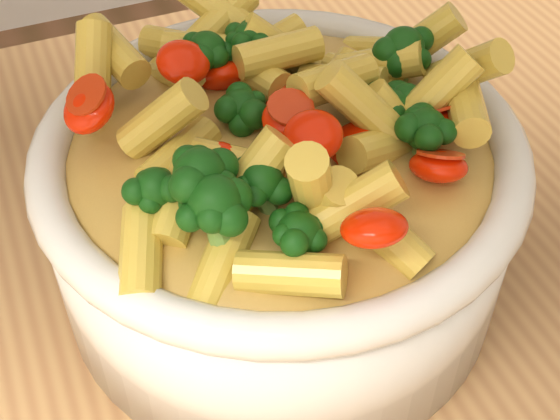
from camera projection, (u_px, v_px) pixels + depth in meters
name	position (u px, v px, depth m)	size (l,w,h in m)	color
serving_bowl	(280.00, 208.00, 0.46)	(0.27, 0.27, 0.12)	silver
pasta_salad	(280.00, 109.00, 0.41)	(0.22, 0.22, 0.05)	#E0C946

